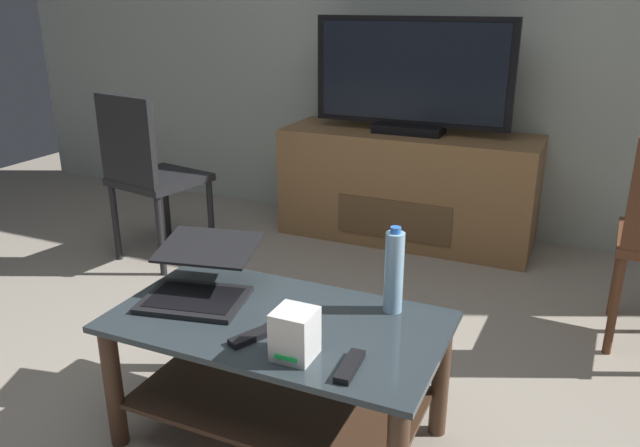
# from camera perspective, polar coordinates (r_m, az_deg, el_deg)

# --- Properties ---
(ground_plane) EXTENTS (7.68, 7.68, 0.00)m
(ground_plane) POSITION_cam_1_polar(r_m,az_deg,el_deg) (2.30, -7.08, -18.69)
(ground_plane) COLOR #9E9384
(back_wall) EXTENTS (6.40, 0.12, 2.80)m
(back_wall) POSITION_cam_1_polar(r_m,az_deg,el_deg) (4.04, 10.72, 19.14)
(back_wall) COLOR #A8B2A8
(back_wall) RESTS_ON ground
(coffee_table) EXTENTS (1.07, 0.59, 0.46)m
(coffee_table) POSITION_cam_1_polar(r_m,az_deg,el_deg) (2.10, -3.82, -12.22)
(coffee_table) COLOR #2D383D
(coffee_table) RESTS_ON ground
(media_cabinet) EXTENTS (1.54, 0.53, 0.67)m
(media_cabinet) POSITION_cam_1_polar(r_m,az_deg,el_deg) (3.90, 7.95, 3.39)
(media_cabinet) COLOR olive
(media_cabinet) RESTS_ON ground
(television) EXTENTS (1.17, 0.20, 0.67)m
(television) POSITION_cam_1_polar(r_m,az_deg,el_deg) (3.75, 8.33, 12.99)
(television) COLOR black
(television) RESTS_ON media_cabinet
(side_chair) EXTENTS (0.52, 0.52, 0.96)m
(side_chair) POSITION_cam_1_polar(r_m,az_deg,el_deg) (3.57, -15.53, 4.72)
(side_chair) COLOR black
(side_chair) RESTS_ON ground
(laptop) EXTENTS (0.41, 0.46, 0.17)m
(laptop) POSITION_cam_1_polar(r_m,az_deg,el_deg) (2.19, -10.90, -4.90)
(laptop) COLOR black
(laptop) RESTS_ON coffee_table
(router_box) EXTENTS (0.12, 0.12, 0.15)m
(router_box) POSITION_cam_1_polar(r_m,az_deg,el_deg) (1.80, -2.32, -10.04)
(router_box) COLOR white
(router_box) RESTS_ON coffee_table
(water_bottle_near) EXTENTS (0.06, 0.06, 0.29)m
(water_bottle_near) POSITION_cam_1_polar(r_m,az_deg,el_deg) (2.03, 6.77, -4.40)
(water_bottle_near) COLOR #99C6E5
(water_bottle_near) RESTS_ON coffee_table
(cell_phone) EXTENTS (0.12, 0.16, 0.01)m
(cell_phone) POSITION_cam_1_polar(r_m,az_deg,el_deg) (2.02, -2.69, -8.69)
(cell_phone) COLOR black
(cell_phone) RESTS_ON coffee_table
(tv_remote) EXTENTS (0.05, 0.16, 0.02)m
(tv_remote) POSITION_cam_1_polar(r_m,az_deg,el_deg) (1.77, 2.74, -12.91)
(tv_remote) COLOR black
(tv_remote) RESTS_ON coffee_table
(soundbar_remote) EXTENTS (0.11, 0.16, 0.02)m
(soundbar_remote) POSITION_cam_1_polar(r_m,az_deg,el_deg) (1.92, -6.09, -10.18)
(soundbar_remote) COLOR black
(soundbar_remote) RESTS_ON coffee_table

